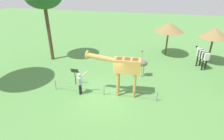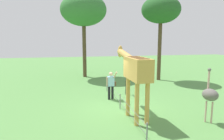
{
  "view_description": "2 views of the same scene",
  "coord_description": "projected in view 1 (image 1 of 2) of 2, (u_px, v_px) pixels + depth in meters",
  "views": [
    {
      "loc": [
        -2.68,
        10.68,
        7.49
      ],
      "look_at": [
        -0.46,
        -0.35,
        1.75
      ],
      "focal_mm": 30.94,
      "sensor_mm": 36.0,
      "label": 1
    },
    {
      "loc": [
        -9.22,
        2.48,
        3.41
      ],
      "look_at": [
        0.27,
        0.44,
        1.91
      ],
      "focal_mm": 32.19,
      "sensor_mm": 36.0,
      "label": 2
    }
  ],
  "objects": [
    {
      "name": "visitor",
      "position": [
        80.0,
        82.0,
        12.89
      ],
      "size": [
        0.67,
        0.58,
        1.67
      ],
      "color": "black",
      "rests_on": "ground_plane"
    },
    {
      "name": "giraffe",
      "position": [
        123.0,
        67.0,
        12.28
      ],
      "size": [
        3.63,
        0.76,
        3.09
      ],
      "color": "gold",
      "rests_on": "ground_plane"
    },
    {
      "name": "shade_hut_far",
      "position": [
        215.0,
        33.0,
        16.47
      ],
      "size": [
        2.51,
        2.51,
        3.28
      ],
      "color": "brown",
      "rests_on": "ground_plane"
    },
    {
      "name": "zebra",
      "position": [
        202.0,
        55.0,
        16.38
      ],
      "size": [
        0.95,
        1.79,
        1.66
      ],
      "color": "black",
      "rests_on": "ground_plane"
    },
    {
      "name": "wire_fence",
      "position": [
        104.0,
        90.0,
        12.93
      ],
      "size": [
        7.05,
        0.05,
        0.75
      ],
      "color": "slate",
      "rests_on": "ground_plane"
    },
    {
      "name": "ground_plane",
      "position": [
        104.0,
        94.0,
        13.2
      ],
      "size": [
        60.0,
        60.0,
        0.0
      ],
      "primitive_type": "plane",
      "color": "#568E47"
    },
    {
      "name": "shade_hut_aside",
      "position": [
        169.0,
        27.0,
        18.09
      ],
      "size": [
        2.75,
        2.75,
        3.3
      ],
      "color": "brown",
      "rests_on": "ground_plane"
    },
    {
      "name": "ostrich",
      "position": [
        143.0,
        63.0,
        14.91
      ],
      "size": [
        0.7,
        0.56,
        2.25
      ],
      "color": "#CC9E93",
      "rests_on": "ground_plane"
    },
    {
      "name": "info_sign",
      "position": [
        75.0,
        73.0,
        13.97
      ],
      "size": [
        0.56,
        0.21,
        1.32
      ],
      "color": "black",
      "rests_on": "ground_plane"
    }
  ]
}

